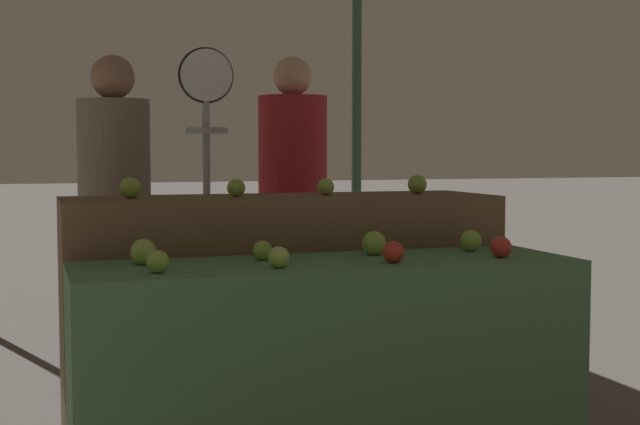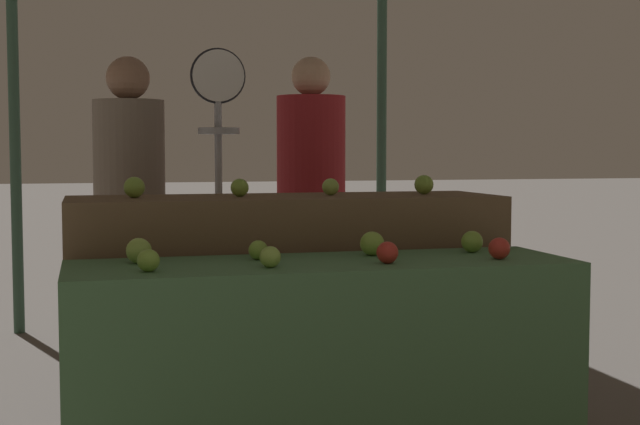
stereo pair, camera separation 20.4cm
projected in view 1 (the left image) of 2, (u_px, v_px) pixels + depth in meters
The scene contains 17 objects.
display_counter_front at pixel (328, 373), 3.14m from camera, with size 1.77×0.55×0.79m, color #4C7A4C.
display_counter_back at pixel (282, 315), 3.71m from camera, with size 1.77×0.55×0.99m, color brown.
apple_front_0 at pixel (158, 262), 2.81m from camera, with size 0.07×0.07×0.07m, color #7AA338.
apple_front_1 at pixel (279, 257), 2.93m from camera, with size 0.07×0.07×0.07m, color #8EB247.
apple_front_2 at pixel (393, 252), 3.06m from camera, with size 0.08×0.08×0.08m, color #B72D23.
apple_front_3 at pixel (501, 247), 3.21m from camera, with size 0.08×0.08×0.08m, color #B72D23.
apple_front_4 at pixel (143, 252), 3.02m from camera, with size 0.09×0.09×0.09m, color #8EB247.
apple_front_5 at pixel (263, 251), 3.14m from camera, with size 0.07×0.07×0.07m, color #7AA338.
apple_front_6 at pixel (374, 243), 3.29m from camera, with size 0.09×0.09×0.09m, color #84AD3D.
apple_front_7 at pixel (471, 241), 3.42m from camera, with size 0.08×0.08×0.08m, color #7AA338.
apple_back_0 at pixel (130, 188), 3.49m from camera, with size 0.08×0.08×0.08m, color #7AA338.
apple_back_1 at pixel (236, 188), 3.60m from camera, with size 0.07×0.07×0.07m, color #7AA338.
apple_back_2 at pixel (326, 187), 3.74m from camera, with size 0.07×0.07×0.07m, color #8EB247.
apple_back_3 at pixel (417, 184), 3.85m from camera, with size 0.08×0.08×0.08m, color #7AA338.
produce_scale at pixel (207, 144), 4.27m from camera, with size 0.27×0.20×1.67m.
person_vendor_at_scale at pixel (115, 197), 4.41m from camera, with size 0.36×0.36×1.65m.
person_customer_left at pixel (293, 184), 5.18m from camera, with size 0.45×0.45×1.72m.
Camera 1 is at (-0.99, -2.93, 1.18)m, focal length 50.00 mm.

